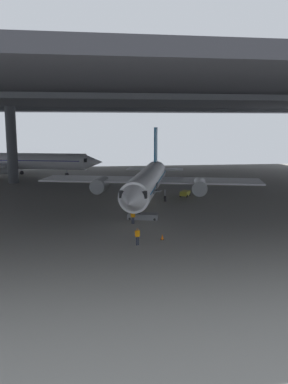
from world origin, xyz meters
name	(u,v)px	position (x,y,z in m)	size (l,w,h in m)	color
ground_plane	(140,202)	(0.00, 0.00, 0.00)	(110.00, 110.00, 0.00)	gray
hangar_structure	(129,101)	(-0.10, 13.77, 15.81)	(121.00, 99.00, 16.45)	#4C4F54
airplane_main	(148,181)	(0.92, -1.24, 3.39)	(34.47, 34.97, 11.15)	white
boarding_stairs	(143,213)	(-1.12, -10.89, 0.73)	(4.36, 2.44, 4.59)	slate
crew_worker_near_nose	(137,235)	(-3.24, -21.71, 0.98)	(0.52, 0.34, 1.71)	#232838
crew_worker_by_stairs	(133,216)	(-2.68, -13.16, 0.90)	(0.55, 0.22, 1.59)	#232838
airplane_distant	(25,161)	(-21.80, 35.31, 3.41)	(35.30, 34.84, 11.27)	white
traffic_cone_orange	(162,237)	(-0.51, -20.19, 0.29)	(0.36, 0.36, 0.60)	black
baggage_tug	(185,193)	(7.90, 4.00, 0.53)	(2.16, 2.50, 0.90)	yellow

